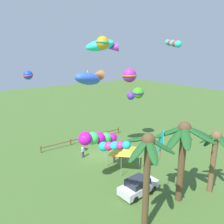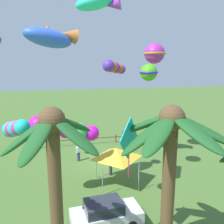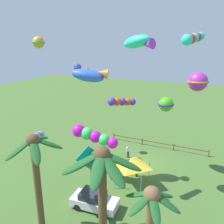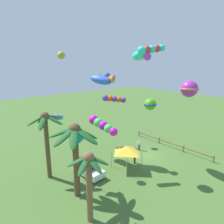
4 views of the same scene
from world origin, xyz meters
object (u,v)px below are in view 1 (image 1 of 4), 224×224
(kite_fish_3, at_px, (89,78))
(kite_tube_4, at_px, (98,138))
(palm_tree_1, at_px, (184,142))
(parked_car_0, at_px, (138,186))
(palm_tree_2, at_px, (215,149))
(spectator_0, at_px, (114,157))
(kite_tube_5, at_px, (113,146))
(kite_ball_7, at_px, (28,75))
(kite_ball_10, at_px, (103,43))
(palm_tree_0, at_px, (147,162))
(kite_tube_1, at_px, (130,96))
(kite_fish_6, at_px, (102,45))
(kite_ball_0, at_px, (129,75))
(kite_diamond_9, at_px, (161,141))
(kite_tube_2, at_px, (173,43))
(festival_tent, at_px, (123,148))
(spectator_1, at_px, (83,151))
(kite_ball_8, at_px, (138,93))

(kite_fish_3, xyz_separation_m, kite_tube_4, (-0.46, 0.46, -5.73))
(palm_tree_1, xyz_separation_m, parked_car_0, (2.25, -2.85, -4.80))
(palm_tree_1, xyz_separation_m, palm_tree_2, (-3.44, 0.88, -1.24))
(spectator_0, xyz_separation_m, kite_fish_3, (4.15, 1.87, 9.68))
(palm_tree_1, bearing_deg, kite_tube_5, -11.29)
(kite_ball_7, distance_m, kite_ball_10, 9.61)
(palm_tree_0, relative_size, kite_tube_1, 3.39)
(spectator_0, height_order, kite_fish_6, kite_fish_6)
(parked_car_0, relative_size, kite_ball_7, 3.01)
(kite_ball_0, height_order, kite_diamond_9, kite_ball_0)
(palm_tree_1, relative_size, kite_fish_6, 1.91)
(palm_tree_1, xyz_separation_m, kite_tube_1, (1.10, -5.62, 3.13))
(kite_tube_1, relative_size, kite_tube_2, 0.89)
(parked_car_0, xyz_separation_m, spectator_0, (-1.64, -6.00, 0.06))
(palm_tree_2, relative_size, kite_fish_3, 1.62)
(palm_tree_2, height_order, parked_car_0, palm_tree_2)
(kite_tube_4, relative_size, kite_diamond_9, 1.53)
(spectator_0, relative_size, kite_ball_10, 1.51)
(festival_tent, relative_size, kite_tube_1, 1.29)
(parked_car_0, xyz_separation_m, kite_tube_1, (-1.15, -2.77, 7.93))
(palm_tree_0, relative_size, kite_ball_10, 7.17)
(kite_tube_2, distance_m, kite_tube_4, 12.23)
(spectator_1, xyz_separation_m, kite_ball_7, (6.01, 1.04, 9.82))
(parked_car_0, bearing_deg, kite_ball_0, -124.96)
(kite_ball_7, distance_m, kite_ball_8, 11.70)
(kite_tube_5, xyz_separation_m, kite_ball_7, (2.59, -10.01, 4.28))
(parked_car_0, xyz_separation_m, kite_diamond_9, (-0.77, 1.71, 4.82))
(palm_tree_2, relative_size, parked_car_0, 1.50)
(kite_tube_1, xyz_separation_m, kite_diamond_9, (0.39, 4.48, -3.11))
(parked_car_0, height_order, kite_ball_10, kite_ball_10)
(kite_tube_2, height_order, kite_ball_8, kite_tube_2)
(festival_tent, xyz_separation_m, kite_tube_4, (3.78, 0.77, 2.30))
(parked_car_0, distance_m, kite_ball_10, 13.22)
(spectator_0, distance_m, kite_tube_4, 5.89)
(spectator_0, xyz_separation_m, kite_tube_2, (-4.69, 3.72, 12.75))
(kite_ball_10, bearing_deg, palm_tree_2, 161.42)
(kite_fish_3, bearing_deg, kite_ball_0, -150.56)
(spectator_0, distance_m, festival_tent, 2.28)
(festival_tent, distance_m, kite_ball_10, 13.23)
(kite_tube_5, relative_size, kite_fish_6, 0.62)
(kite_ball_8, bearing_deg, kite_ball_7, -16.59)
(kite_tube_1, height_order, kite_tube_5, kite_tube_1)
(palm_tree_0, height_order, festival_tent, palm_tree_0)
(kite_ball_0, relative_size, kite_tube_2, 1.05)
(palm_tree_1, xyz_separation_m, kite_tube_4, (4.31, -6.51, -0.78))
(palm_tree_2, height_order, kite_ball_8, kite_ball_8)
(palm_tree_0, xyz_separation_m, kite_fish_6, (-3.50, -10.77, 7.90))
(kite_ball_7, bearing_deg, kite_fish_3, 133.87)
(spectator_1, height_order, kite_tube_5, kite_tube_5)
(festival_tent, bearing_deg, kite_ball_0, -134.71)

